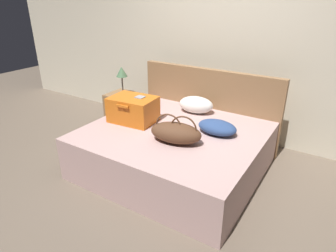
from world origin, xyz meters
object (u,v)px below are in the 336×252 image
duffel_bag (176,132)px  pillow_near_headboard (217,127)px  table_lamp (122,74)px  hard_case_large (133,109)px  pillow_center_head (196,105)px  bed (174,150)px  nightstand (124,111)px

duffel_bag → pillow_near_headboard: 0.49m
table_lamp → pillow_near_headboard: bearing=-13.7°
hard_case_large → pillow_center_head: bearing=47.1°
hard_case_large → table_lamp: (-0.67, 0.60, 0.19)m
bed → nightstand: 1.33m
pillow_near_headboard → duffel_bag: bearing=-123.5°
hard_case_large → pillow_near_headboard: size_ratio=1.28×
pillow_near_headboard → pillow_center_head: size_ratio=0.98×
nightstand → table_lamp: table_lamp is taller
pillow_center_head → nightstand: bearing=-178.6°
duffel_bag → nightstand: (-1.36, 0.80, -0.32)m
hard_case_large → nightstand: bearing=133.0°
pillow_center_head → table_lamp: bearing=-178.6°
duffel_bag → pillow_near_headboard: bearing=56.5°
pillow_center_head → table_lamp: size_ratio=1.09×
hard_case_large → pillow_near_headboard: bearing=7.0°
table_lamp → bed: bearing=-25.6°
bed → duffel_bag: duffel_bag is taller
bed → nightstand: bearing=154.4°
table_lamp → hard_case_large: bearing=-42.0°
duffel_bag → table_lamp: (-1.36, 0.80, 0.24)m
hard_case_large → pillow_near_headboard: 0.98m
pillow_near_headboard → table_lamp: bearing=166.3°
bed → pillow_near_headboard: pillow_near_headboard is taller
pillow_center_head → pillow_near_headboard: bearing=-42.1°
pillow_near_headboard → table_lamp: size_ratio=1.07×
bed → pillow_near_headboard: bearing=22.9°
hard_case_large → duffel_bag: (0.69, -0.20, -0.04)m
hard_case_large → duffel_bag: hard_case_large is taller
bed → hard_case_large: hard_case_large is taller
bed → table_lamp: 1.46m
pillow_near_headboard → nightstand: size_ratio=0.79×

